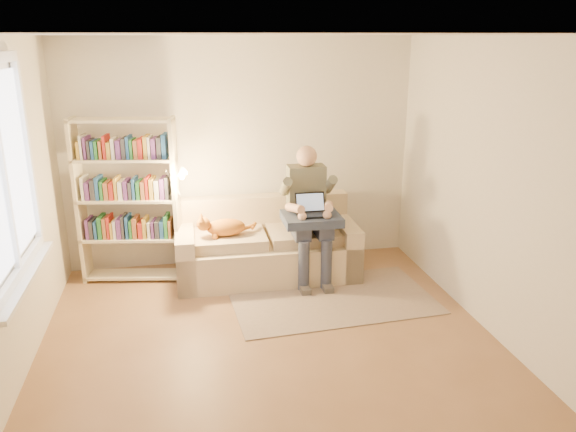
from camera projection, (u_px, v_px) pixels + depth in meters
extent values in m
plane|color=brown|center=(275.00, 357.00, 4.75)|extent=(4.50, 4.50, 0.00)
cube|color=white|center=(273.00, 35.00, 3.95)|extent=(4.00, 4.50, 0.02)
cube|color=silver|center=(508.00, 197.00, 4.72)|extent=(0.02, 4.50, 2.60)
cube|color=silver|center=(241.00, 154.00, 6.45)|extent=(4.00, 0.02, 2.60)
cube|color=silver|center=(369.00, 373.00, 2.25)|extent=(4.00, 0.02, 2.60)
plane|color=white|center=(2.00, 172.00, 4.07)|extent=(0.00, 1.50, 1.50)
cube|color=white|center=(19.00, 272.00, 4.31)|extent=(0.05, 1.50, 0.08)
cube|color=white|center=(3.00, 172.00, 4.07)|extent=(0.04, 0.05, 1.50)
cube|color=white|center=(26.00, 278.00, 4.33)|extent=(0.12, 1.52, 0.04)
cube|color=beige|center=(267.00, 258.00, 6.31)|extent=(2.00, 0.92, 0.42)
cube|color=beige|center=(262.00, 213.00, 6.51)|extent=(1.99, 0.23, 0.43)
cube|color=beige|center=(186.00, 256.00, 6.13)|extent=(0.21, 0.90, 0.60)
cube|color=beige|center=(344.00, 246.00, 6.44)|extent=(0.21, 0.90, 0.60)
cube|color=#BFAB8B|center=(227.00, 240.00, 6.11)|extent=(0.85, 0.61, 0.12)
cube|color=#BFAB8B|center=(307.00, 235.00, 6.26)|extent=(0.85, 0.61, 0.12)
cube|color=#6A6C57|center=(306.00, 190.00, 6.19)|extent=(0.41, 0.23, 0.56)
sphere|color=tan|center=(307.00, 156.00, 6.05)|extent=(0.23, 0.23, 0.23)
cube|color=#373B4D|center=(300.00, 228.00, 6.02)|extent=(0.17, 0.46, 0.17)
cube|color=#373B4D|center=(322.00, 226.00, 6.06)|extent=(0.17, 0.46, 0.17)
cylinder|color=#373B4D|center=(304.00, 266.00, 5.91)|extent=(0.12, 0.12, 0.56)
cylinder|color=#373B4D|center=(326.00, 264.00, 5.96)|extent=(0.12, 0.12, 0.56)
ellipsoid|color=orange|center=(226.00, 227.00, 6.03)|extent=(0.42, 0.23, 0.19)
sphere|color=orange|center=(204.00, 224.00, 5.94)|extent=(0.15, 0.15, 0.15)
cylinder|color=orange|center=(246.00, 228.00, 6.12)|extent=(0.21, 0.04, 0.06)
cube|color=#2B354C|center=(312.00, 219.00, 5.99)|extent=(0.61, 0.50, 0.09)
cube|color=black|center=(313.00, 215.00, 5.93)|extent=(0.32, 0.23, 0.02)
cube|color=black|center=(311.00, 202.00, 6.01)|extent=(0.32, 0.10, 0.20)
plane|color=#8CA5CC|center=(311.00, 202.00, 6.01)|extent=(0.29, 0.12, 0.27)
cube|color=beige|center=(80.00, 202.00, 6.00)|extent=(0.08, 0.28, 1.80)
cube|color=beige|center=(176.00, 201.00, 6.02)|extent=(0.08, 0.28, 1.80)
cube|color=beige|center=(135.00, 274.00, 6.27)|extent=(1.10, 0.45, 0.03)
cube|color=beige|center=(132.00, 238.00, 6.14)|extent=(1.10, 0.45, 0.03)
cube|color=beige|center=(128.00, 199.00, 6.00)|extent=(1.10, 0.45, 0.03)
cube|color=beige|center=(124.00, 159.00, 5.87)|extent=(1.10, 0.45, 0.03)
cube|color=beige|center=(121.00, 120.00, 5.75)|extent=(1.10, 0.45, 0.03)
cube|color=#1E4C8C|center=(131.00, 227.00, 6.10)|extent=(0.94, 0.37, 0.21)
cube|color=#267233|center=(127.00, 188.00, 5.97)|extent=(0.94, 0.37, 0.21)
cube|color=#995933|center=(123.00, 148.00, 5.83)|extent=(0.94, 0.37, 0.21)
cylinder|color=silver|center=(169.00, 196.00, 6.01)|extent=(0.10, 0.10, 0.04)
cone|color=silver|center=(180.00, 174.00, 5.81)|extent=(0.14, 0.16, 0.15)
cube|color=gray|center=(332.00, 299.00, 5.79)|extent=(2.11, 1.33, 0.01)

